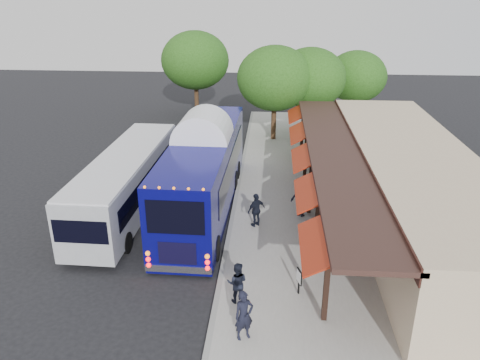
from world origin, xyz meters
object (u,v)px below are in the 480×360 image
(coach_bus, at_px, (204,169))
(ped_b, at_px, (237,283))
(city_bus, at_px, (127,180))
(sign_board, at_px, (299,278))
(ped_a, at_px, (244,315))
(ped_d, at_px, (302,198))
(ped_c, at_px, (256,210))

(coach_bus, xyz_separation_m, ped_b, (2.25, -7.70, -1.26))
(city_bus, distance_m, sign_board, 10.54)
(coach_bus, bearing_deg, ped_a, -73.42)
(city_bus, bearing_deg, ped_d, -0.07)
(ped_b, height_order, sign_board, ped_b)
(city_bus, bearing_deg, sign_board, -37.18)
(ped_d, xyz_separation_m, sign_board, (-0.39, -6.33, -0.24))
(ped_b, bearing_deg, ped_a, 101.99)
(ped_b, distance_m, ped_c, 5.74)
(city_bus, xyz_separation_m, sign_board, (8.22, -6.54, -0.83))
(ped_c, bearing_deg, coach_bus, -75.99)
(city_bus, bearing_deg, ped_a, -53.31)
(city_bus, height_order, sign_board, city_bus)
(city_bus, height_order, ped_d, city_bus)
(ped_c, distance_m, ped_d, 2.46)
(ped_a, xyz_separation_m, ped_d, (2.23, 8.78, 0.06))
(coach_bus, xyz_separation_m, city_bus, (-3.77, -0.56, -0.52))
(ped_a, height_order, ped_c, ped_a)
(coach_bus, xyz_separation_m, ped_a, (2.61, -9.55, -1.17))
(coach_bus, height_order, sign_board, coach_bus)
(ped_a, bearing_deg, city_bus, 98.01)
(ped_a, bearing_deg, ped_c, 61.99)
(ped_b, bearing_deg, ped_d, -109.39)
(ped_c, xyz_separation_m, ped_d, (2.14, 1.21, 0.10))
(city_bus, relative_size, ped_a, 6.54)
(ped_d, bearing_deg, ped_b, 99.22)
(ped_c, xyz_separation_m, sign_board, (1.75, -5.12, -0.14))
(coach_bus, relative_size, sign_board, 12.72)
(city_bus, height_order, ped_b, city_bus)
(ped_a, bearing_deg, coach_bus, 77.92)
(ped_a, height_order, ped_b, ped_a)
(ped_a, height_order, ped_d, ped_d)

